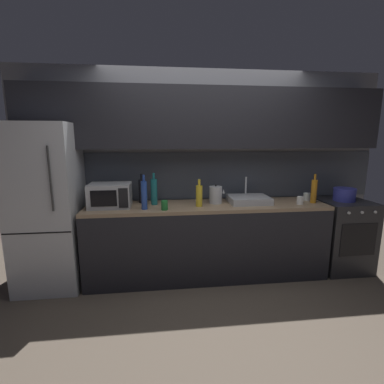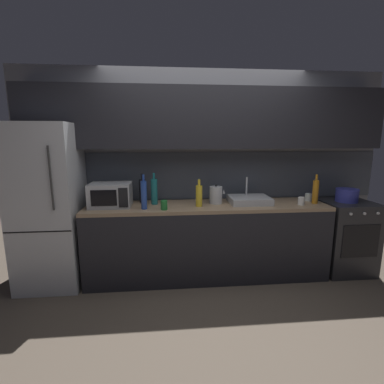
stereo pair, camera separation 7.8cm
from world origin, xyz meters
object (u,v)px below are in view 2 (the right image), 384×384
at_px(wine_bottle_amber, 315,191).
at_px(wine_bottle_yellow, 199,195).
at_px(oven_range, 344,236).
at_px(kettle, 216,195).
at_px(wine_bottle_dark, 142,190).
at_px(mug_green, 164,205).
at_px(refrigerator, 49,207).
at_px(mug_white, 301,201).
at_px(mug_clear, 308,197).
at_px(cooking_pot, 347,195).
at_px(microwave, 111,195).
at_px(wine_bottle_teal, 154,191).
at_px(wine_bottle_blue, 144,195).

bearing_deg(wine_bottle_amber, wine_bottle_yellow, -179.57).
height_order(oven_range, kettle, kettle).
height_order(wine_bottle_dark, mug_green, wine_bottle_dark).
distance_m(wine_bottle_dark, mug_green, 0.48).
height_order(refrigerator, mug_green, refrigerator).
xyz_separation_m(mug_white, mug_clear, (0.19, 0.20, -0.00)).
bearing_deg(mug_green, mug_clear, 8.75).
relative_size(wine_bottle_dark, mug_white, 3.77).
relative_size(wine_bottle_yellow, cooking_pot, 1.18).
height_order(wine_bottle_yellow, wine_bottle_amber, wine_bottle_amber).
height_order(microwave, wine_bottle_teal, wine_bottle_teal).
xyz_separation_m(oven_range, wine_bottle_teal, (-2.38, 0.08, 0.61)).
bearing_deg(mug_clear, oven_range, -9.97).
height_order(oven_range, mug_white, mug_white).
xyz_separation_m(wine_bottle_amber, mug_white, (-0.20, -0.06, -0.10)).
bearing_deg(microwave, kettle, 1.65).
bearing_deg(wine_bottle_amber, cooking_pot, 7.92).
xyz_separation_m(wine_bottle_blue, mug_clear, (2.02, 0.22, -0.12)).
height_order(mug_green, mug_white, mug_green).
relative_size(wine_bottle_teal, wine_bottle_amber, 1.06).
bearing_deg(mug_white, wine_bottle_amber, 15.98).
height_order(oven_range, mug_clear, mug_clear).
distance_m(wine_bottle_amber, mug_clear, 0.18).
relative_size(wine_bottle_yellow, mug_clear, 3.41).
distance_m(mug_green, mug_white, 1.61).
bearing_deg(wine_bottle_amber, refrigerator, 178.85).
relative_size(refrigerator, kettle, 7.98).
bearing_deg(kettle, mug_white, -9.93).
relative_size(oven_range, wine_bottle_blue, 2.34).
bearing_deg(wine_bottle_yellow, wine_bottle_teal, 163.41).
bearing_deg(kettle, wine_bottle_dark, 170.87).
relative_size(refrigerator, wine_bottle_amber, 5.22).
relative_size(wine_bottle_amber, cooking_pot, 1.33).
distance_m(microwave, mug_green, 0.65).
bearing_deg(microwave, mug_green, -19.35).
height_order(oven_range, mug_green, mug_green).
bearing_deg(wine_bottle_dark, wine_bottle_teal, -37.85).
bearing_deg(mug_green, oven_range, 4.88).
bearing_deg(wine_bottle_dark, oven_range, -4.44).
bearing_deg(refrigerator, wine_bottle_yellow, -2.47).
relative_size(oven_range, kettle, 3.92).
bearing_deg(mug_clear, cooking_pot, -10.22).
height_order(wine_bottle_teal, mug_white, wine_bottle_teal).
xyz_separation_m(wine_bottle_teal, mug_green, (0.12, -0.28, -0.11)).
height_order(mug_white, mug_clear, mug_white).
relative_size(wine_bottle_teal, wine_bottle_blue, 0.97).
height_order(refrigerator, wine_bottle_yellow, refrigerator).
xyz_separation_m(microwave, wine_bottle_amber, (2.41, -0.08, 0.01)).
relative_size(mug_green, mug_white, 1.11).
distance_m(wine_bottle_yellow, mug_green, 0.42).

